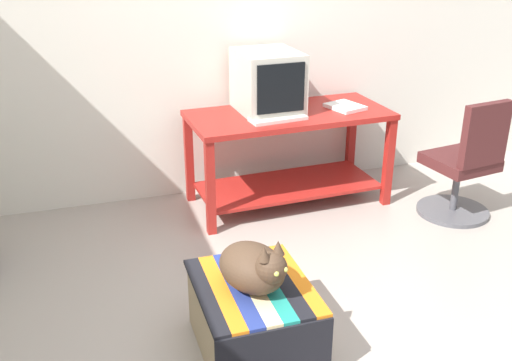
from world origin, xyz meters
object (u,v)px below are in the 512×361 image
at_px(tv_monitor, 268,82).
at_px(office_chair, 465,167).
at_px(keyboard, 278,119).
at_px(book, 345,107).
at_px(cat, 255,267).
at_px(ottoman_with_blanket, 253,317).
at_px(desk, 288,142).

bearing_deg(tv_monitor, office_chair, -31.70).
distance_m(keyboard, book, 0.58).
height_order(tv_monitor, cat, tv_monitor).
height_order(keyboard, office_chair, office_chair).
bearing_deg(cat, office_chair, 5.11).
xyz_separation_m(tv_monitor, ottoman_with_blanket, (-0.63, -1.65, -0.74)).
xyz_separation_m(keyboard, book, (0.57, 0.12, 0.00)).
distance_m(desk, cat, 1.77).
relative_size(desk, office_chair, 1.67).
bearing_deg(cat, tv_monitor, 46.99).
xyz_separation_m(desk, book, (0.43, -0.03, 0.24)).
bearing_deg(office_chair, tv_monitor, -37.71).
distance_m(ottoman_with_blanket, office_chair, 2.11).
bearing_deg(desk, ottoman_with_blanket, -118.53).
xyz_separation_m(desk, keyboard, (-0.14, -0.15, 0.24)).
bearing_deg(office_chair, desk, -37.38).
bearing_deg(keyboard, desk, 41.33).
bearing_deg(cat, desk, 41.85).
relative_size(book, ottoman_with_blanket, 0.38).
distance_m(desk, keyboard, 0.32).
bearing_deg(ottoman_with_blanket, office_chair, 26.89).
xyz_separation_m(book, cat, (-1.20, -1.56, -0.24)).
bearing_deg(desk, keyboard, -134.81).
height_order(desk, ottoman_with_blanket, desk).
bearing_deg(cat, book, 30.08).
distance_m(ottoman_with_blanket, cat, 0.31).
relative_size(desk, ottoman_with_blanket, 2.20).
relative_size(cat, office_chair, 0.54).
height_order(book, office_chair, office_chair).
relative_size(tv_monitor, book, 2.02).
bearing_deg(book, keyboard, 175.17).
bearing_deg(tv_monitor, cat, -112.97).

